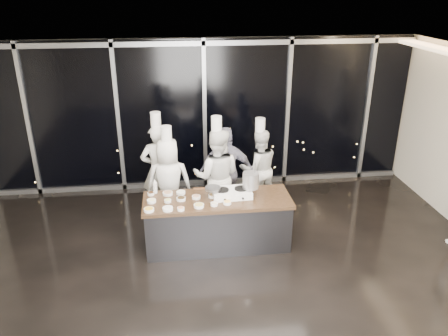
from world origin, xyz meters
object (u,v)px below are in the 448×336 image
at_px(demo_counter, 217,222).
at_px(chef_far_left, 159,170).
at_px(frying_pan, 212,188).
at_px(stove, 232,193).
at_px(stock_pot, 251,180).
at_px(chef_right, 259,168).
at_px(chef_left, 169,182).
at_px(guest, 227,172).
at_px(chef_center, 217,176).

relative_size(demo_counter, chef_far_left, 1.20).
bearing_deg(chef_far_left, frying_pan, 119.88).
bearing_deg(stove, frying_pan, 177.30).
xyz_separation_m(stock_pot, chef_far_left, (-1.55, 1.21, -0.24)).
bearing_deg(chef_right, stove, 54.50).
height_order(frying_pan, chef_right, chef_right).
distance_m(chef_left, chef_right, 1.85).
xyz_separation_m(demo_counter, stock_pot, (0.57, 0.07, 0.72)).
distance_m(demo_counter, chef_left, 1.24).
height_order(stove, stock_pot, stock_pot).
bearing_deg(frying_pan, chef_left, 130.10).
height_order(demo_counter, stove, stove).
height_order(chef_far_left, chef_left, chef_far_left).
bearing_deg(chef_left, frying_pan, 131.76).
height_order(stove, chef_right, chef_right).
xyz_separation_m(demo_counter, guest, (0.29, 1.10, 0.43)).
height_order(demo_counter, chef_far_left, chef_far_left).
bearing_deg(stock_pot, chef_right, 72.96).
xyz_separation_m(stock_pot, chef_left, (-1.37, 0.78, -0.32)).
relative_size(chef_far_left, chef_center, 1.00).
relative_size(frying_pan, guest, 0.26).
distance_m(guest, chef_right, 0.74).
bearing_deg(chef_center, stove, 112.09).
distance_m(stock_pot, chef_far_left, 1.99).
bearing_deg(demo_counter, frying_pan, 140.13).
distance_m(demo_counter, guest, 1.22).
xyz_separation_m(chef_center, chef_right, (0.89, 0.53, -0.11)).
relative_size(stock_pot, chef_far_left, 0.13).
distance_m(stove, stock_pot, 0.38).
relative_size(chef_far_left, chef_right, 1.12).
bearing_deg(guest, demo_counter, 77.86).
height_order(demo_counter, frying_pan, frying_pan).
bearing_deg(frying_pan, guest, 67.83).
distance_m(demo_counter, frying_pan, 0.62).
relative_size(demo_counter, stove, 3.72).
xyz_separation_m(stove, chef_right, (0.72, 1.33, -0.15)).
bearing_deg(chef_right, frying_pan, 44.70).
distance_m(chef_left, chef_center, 0.88).
bearing_deg(chef_left, guest, -168.10).
height_order(chef_far_left, chef_right, chef_far_left).
height_order(guest, chef_right, chef_right).
bearing_deg(stove, chef_center, 99.42).
height_order(stock_pot, chef_right, chef_right).
height_order(stove, frying_pan, frying_pan).
bearing_deg(chef_center, stock_pot, 131.81).
xyz_separation_m(chef_left, chef_right, (1.77, 0.54, -0.04)).
height_order(demo_counter, chef_left, chef_left).
height_order(stock_pot, chef_far_left, chef_far_left).
height_order(chef_far_left, guest, chef_far_left).
height_order(chef_center, guest, chef_center).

